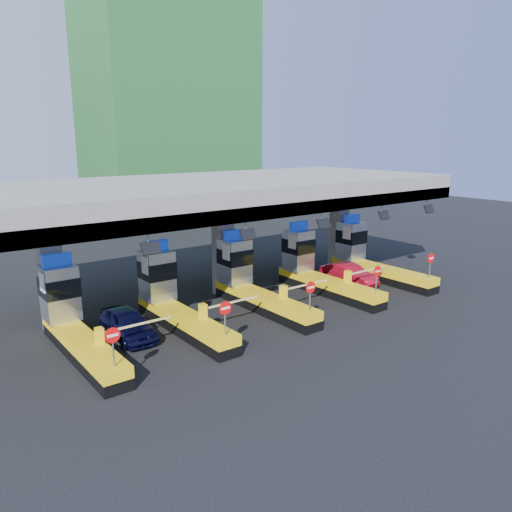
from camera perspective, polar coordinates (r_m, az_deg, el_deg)
ground at (r=28.49m, az=-0.31°, el=-5.78°), size 120.00×120.00×0.00m
toll_canopy at (r=29.44m, az=-3.72°, el=7.07°), size 28.00×12.09×7.00m
toll_lane_far_left at (r=23.98m, az=-20.31°, el=-6.84°), size 4.43×8.00×4.16m
toll_lane_left at (r=25.74m, az=-9.64°, el=-4.81°), size 4.43×8.00×4.16m
toll_lane_center at (r=28.28m, az=-0.65°, el=-2.96°), size 4.43×8.00×4.16m
toll_lane_right at (r=31.41m, az=6.68°, el=-1.39°), size 4.43×8.00×4.16m
toll_lane_far_right at (r=34.99m, az=12.59°, el=-0.10°), size 4.43×8.00×4.16m
bg_building_scaffold at (r=60.66m, az=-10.00°, el=17.54°), size 18.00×12.00×28.00m
van at (r=24.76m, az=-14.51°, el=-7.49°), size 1.70×4.16×1.41m
red_car at (r=33.16m, az=10.55°, el=-2.05°), size 1.60×4.10×1.33m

